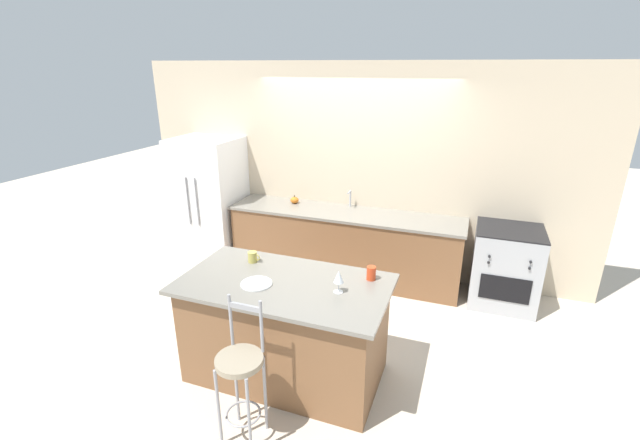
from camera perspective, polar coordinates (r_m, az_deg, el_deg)
The scene contains 13 objects.
ground_plane at distance 5.46m, azimuth 1.96°, elevation -9.02°, with size 18.00×18.00×0.00m, color beige.
wall_back at distance 5.63m, azimuth 4.48°, elevation 6.60°, with size 6.00×0.07×2.70m.
back_counter at distance 5.60m, azimuth 3.28°, elevation -3.16°, with size 2.99×0.71×0.89m.
sink_faucet at distance 5.58m, azimuth 4.01°, elevation 3.11°, with size 0.02×0.13×0.22m.
kitchen_island at distance 3.88m, azimuth -4.63°, elevation -14.27°, with size 1.77×0.98×0.93m.
refrigerator at distance 6.22m, azimuth -14.44°, elevation 2.67°, with size 0.87×0.80×1.72m.
oven_range at distance 5.40m, azimuth 23.45°, elevation -5.69°, with size 0.72×0.70×0.92m.
bar_stool_near at distance 3.30m, azimuth -10.51°, elevation -19.38°, with size 0.34×0.34×1.13m.
dinner_plate at distance 3.63m, azimuth -8.46°, elevation -8.36°, with size 0.26×0.26×0.02m.
wine_glass at distance 3.42m, azimuth 2.50°, elevation -7.63°, with size 0.08×0.08×0.19m.
coffee_mug at distance 4.00m, azimuth -8.96°, elevation -4.89°, with size 0.12×0.08×0.10m.
tumbler_cup at distance 3.67m, azimuth 6.85°, elevation -7.06°, with size 0.08×0.08×0.12m.
pumpkin_decoration at distance 5.75m, azimuth -3.42°, elevation 2.67°, with size 0.11×0.11×0.11m.
Camera 1 is at (1.47, -4.54, 2.66)m, focal length 24.00 mm.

